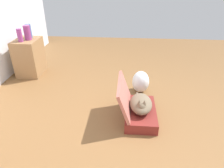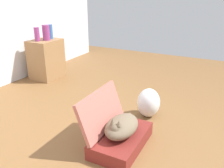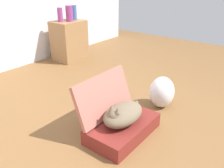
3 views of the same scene
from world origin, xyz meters
name	(u,v)px [view 1 (image 1 of 3)]	position (x,y,z in m)	size (l,w,h in m)	color
ground_plane	(130,123)	(0.00, 0.00, 0.00)	(7.68, 7.68, 0.00)	brown
suitcase_base	(140,113)	(0.13, -0.13, 0.07)	(0.68, 0.40, 0.14)	maroon
suitcase_lid	(124,96)	(0.13, 0.09, 0.33)	(0.68, 0.40, 0.04)	#B26356
cat	(141,104)	(0.12, -0.13, 0.22)	(0.52, 0.28, 0.22)	brown
plastic_bag_white	(141,82)	(0.81, -0.16, 0.17)	(0.28, 0.27, 0.35)	silver
side_table	(29,57)	(1.33, 1.85, 0.33)	(0.51, 0.41, 0.65)	olive
vase_tall	(20,35)	(1.21, 1.88, 0.76)	(0.08, 0.08, 0.22)	#8C387A
vase_short	(28,31)	(1.46, 1.84, 0.77)	(0.10, 0.10, 0.24)	#38609E
vase_round	(27,33)	(1.33, 1.80, 0.77)	(0.12, 0.12, 0.25)	#8C387A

